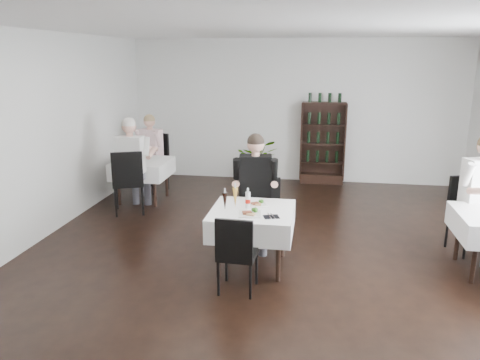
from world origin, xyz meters
name	(u,v)px	position (x,y,z in m)	size (l,w,h in m)	color
room_shell	(277,153)	(0.00, 0.00, 1.50)	(9.00, 9.00, 9.00)	black
wine_shelf	(323,144)	(0.60, 4.31, 0.85)	(0.90, 0.28, 1.75)	black
main_table	(252,221)	(-0.30, 0.00, 0.62)	(1.03, 1.03, 0.77)	black
left_table	(143,168)	(-2.70, 2.50, 0.62)	(0.98, 0.98, 0.77)	black
potted_tree	(258,160)	(-0.74, 4.20, 0.48)	(0.86, 0.74, 0.95)	#2A571E
main_chair_far	(266,209)	(-0.21, 0.71, 0.55)	(0.54, 0.54, 0.97)	black
main_chair_near	(236,250)	(-0.38, -0.73, 0.53)	(0.45, 0.45, 0.93)	black
left_chair_far	(154,158)	(-2.75, 3.27, 0.65)	(0.68, 0.68, 1.14)	black
left_chair_near	(128,178)	(-2.66, 1.71, 0.64)	(0.66, 0.66, 1.11)	black
right_chair_far	(469,209)	(2.57, 1.02, 0.60)	(0.61, 0.61, 1.04)	black
diner_main	(255,183)	(-0.35, 0.66, 0.94)	(0.64, 0.66, 1.62)	#45444C
diner_left_far	(148,147)	(-2.80, 3.12, 0.89)	(0.67, 0.71, 1.54)	#45444C
diner_left_near	(133,157)	(-2.65, 1.94, 0.96)	(0.62, 0.61, 1.65)	#45444C
plate_far	(258,204)	(-0.26, 0.19, 0.79)	(0.29, 0.29, 0.07)	white
plate_near	(250,213)	(-0.30, -0.20, 0.79)	(0.29, 0.29, 0.08)	white
pilsner_dark	(225,201)	(-0.64, -0.07, 0.89)	(0.07, 0.07, 0.28)	black
pilsner_lager	(235,197)	(-0.53, 0.07, 0.90)	(0.07, 0.07, 0.32)	gold
coke_bottle	(248,200)	(-0.37, 0.06, 0.87)	(0.07, 0.07, 0.26)	silver
napkin_cutlery	(271,217)	(-0.04, -0.25, 0.78)	(0.22, 0.20, 0.02)	black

